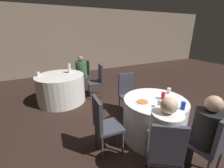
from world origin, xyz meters
TOP-DOWN VIEW (x-y plane):
  - ground_plane at (0.00, 0.00)m, footprint 16.00×16.00m
  - wall_back at (0.00, 5.09)m, footprint 16.00×0.06m
  - table_near at (0.19, -0.08)m, footprint 1.09×1.09m
  - table_far at (-1.04, 2.20)m, footprint 1.25×1.25m
  - chair_near_southwest at (-0.36, -0.87)m, footprint 0.56×0.56m
  - chair_near_south at (0.30, -1.04)m, footprint 0.44×0.45m
  - chair_near_west at (-0.76, 0.00)m, footprint 0.44×0.43m
  - chair_near_north at (0.25, 0.88)m, footprint 0.42×0.43m
  - chair_far_east at (-0.00, 2.06)m, footprint 0.45×0.45m
  - chair_far_northeast at (-0.21, 2.84)m, footprint 0.56×0.56m
  - person_black_shirt at (0.28, -0.87)m, footprint 0.37×0.51m
  - person_green_jacket at (-0.34, 2.74)m, footprint 0.49×0.48m
  - person_white_shirt at (-0.27, -0.74)m, footprint 0.48×0.51m
  - pizza_plate_near at (-0.07, -0.06)m, footprint 0.23×0.23m
  - soda_can_silver at (0.05, -0.31)m, footprint 0.07×0.07m
  - soda_can_blue at (0.32, -0.52)m, footprint 0.07×0.07m
  - soda_can_red at (0.33, -0.11)m, footprint 0.07×0.07m
  - cup_near at (0.60, 0.01)m, footprint 0.07×0.07m
  - bottle_far at (-0.75, 2.32)m, footprint 0.09×0.09m
  - cup_far at (-1.54, 2.39)m, footprint 0.08×0.08m

SIDE VIEW (x-z plane):
  - ground_plane at x=0.00m, z-range 0.00..0.00m
  - table_near at x=0.19m, z-range 0.00..0.75m
  - table_far at x=-1.04m, z-range 0.00..0.75m
  - chair_near_southwest at x=-0.36m, z-range 0.09..1.04m
  - chair_near_south at x=0.30m, z-range 0.09..1.04m
  - chair_near_west at x=-0.76m, z-range 0.09..1.04m
  - chair_near_north at x=0.25m, z-range 0.09..1.04m
  - chair_far_east at x=0.00m, z-range 0.09..1.04m
  - chair_far_northeast at x=-0.21m, z-range 0.09..1.04m
  - person_green_jacket at x=-0.34m, z-range 0.02..1.15m
  - person_black_shirt at x=0.28m, z-range 0.02..1.17m
  - person_white_shirt at x=-0.27m, z-range 0.02..1.21m
  - pizza_plate_near at x=-0.07m, z-range 0.75..0.77m
  - cup_near at x=0.60m, z-range 0.75..0.86m
  - cup_far at x=-1.54m, z-range 0.75..0.86m
  - soda_can_silver at x=0.05m, z-range 0.75..0.88m
  - soda_can_blue at x=0.32m, z-range 0.75..0.88m
  - soda_can_red at x=0.33m, z-range 0.75..0.88m
  - bottle_far at x=-0.75m, z-range 0.75..1.01m
  - wall_back at x=0.00m, z-range 0.00..2.80m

